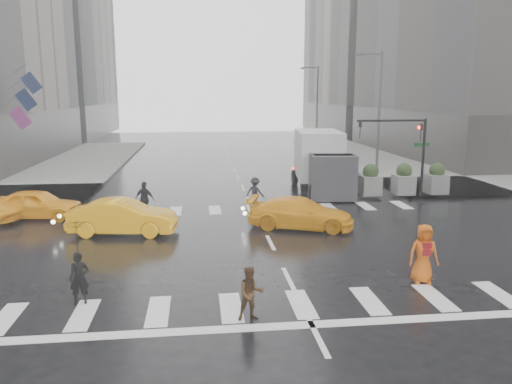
{
  "coord_description": "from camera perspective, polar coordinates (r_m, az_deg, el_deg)",
  "views": [
    {
      "loc": [
        -2.83,
        -19.03,
        5.87
      ],
      "look_at": [
        -0.35,
        2.0,
        1.69
      ],
      "focal_mm": 35.0,
      "sensor_mm": 36.0,
      "label": 1
    }
  ],
  "objects": [
    {
      "name": "ground",
      "position": [
        20.12,
        1.66,
        -5.8
      ],
      "size": [
        120.0,
        120.0,
        0.0
      ],
      "primitive_type": "plane",
      "color": "black",
      "rests_on": "ground"
    },
    {
      "name": "planter_east",
      "position": [
        30.93,
        19.93,
        1.4
      ],
      "size": [
        1.1,
        1.1,
        1.8
      ],
      "color": "gray",
      "rests_on": "ground"
    },
    {
      "name": "planter_west",
      "position": [
        29.36,
        12.93,
        1.3
      ],
      "size": [
        1.1,
        1.1,
        1.8
      ],
      "color": "gray",
      "rests_on": "ground"
    },
    {
      "name": "flag_cluster",
      "position": [
        39.48,
        -25.21,
        9.79
      ],
      "size": [
        2.87,
        3.06,
        4.69
      ],
      "color": "#59595B",
      "rests_on": "ground"
    },
    {
      "name": "sidewalk_ne",
      "position": [
        43.21,
        24.48,
        2.45
      ],
      "size": [
        35.0,
        35.0,
        0.15
      ],
      "primitive_type": "cube",
      "color": "gray",
      "rests_on": "ground"
    },
    {
      "name": "box_truck",
      "position": [
        30.39,
        7.52,
        3.63
      ],
      "size": [
        2.56,
        6.83,
        3.63
      ],
      "rotation": [
        0.0,
        0.0,
        -0.11
      ],
      "color": "silver",
      "rests_on": "ground"
    },
    {
      "name": "pedestrian_orange",
      "position": [
        16.58,
        18.6,
        -6.69
      ],
      "size": [
        0.98,
        0.69,
        1.89
      ],
      "rotation": [
        0.0,
        0.0,
        -0.1
      ],
      "color": "#CA540E",
      "rests_on": "ground"
    },
    {
      "name": "pedestrian_black",
      "position": [
        14.83,
        -19.76,
        -5.99
      ],
      "size": [
        1.08,
        1.1,
        2.43
      ],
      "rotation": [
        0.0,
        0.0,
        0.14
      ],
      "color": "black",
      "rests_on": "ground"
    },
    {
      "name": "pedestrian_far_b",
      "position": [
        26.19,
        -0.11,
        -0.03
      ],
      "size": [
        1.16,
        0.99,
        1.57
      ],
      "primitive_type": "imported",
      "rotation": [
        0.0,
        0.0,
        2.62
      ],
      "color": "black",
      "rests_on": "ground"
    },
    {
      "name": "taxi_mid",
      "position": [
        21.88,
        -14.97,
        -2.78
      ],
      "size": [
        4.65,
        2.1,
        1.48
      ],
      "primitive_type": "imported",
      "rotation": [
        0.0,
        0.0,
        1.45
      ],
      "color": "#FFA60D",
      "rests_on": "ground"
    },
    {
      "name": "taxi_rear",
      "position": [
        22.2,
        5.14,
        -2.41
      ],
      "size": [
        4.52,
        3.12,
        1.36
      ],
      "primitive_type": "imported",
      "rotation": [
        0.0,
        0.0,
        1.25
      ],
      "color": "#FFA60D",
      "rests_on": "ground"
    },
    {
      "name": "taxi_front",
      "position": [
        25.98,
        -23.72,
        -1.27
      ],
      "size": [
        4.29,
        2.21,
        1.4
      ],
      "primitive_type": "imported",
      "rotation": [
        0.0,
        0.0,
        1.43
      ],
      "color": "#FFA60D",
      "rests_on": "ground"
    },
    {
      "name": "planter_mid",
      "position": [
        30.09,
        16.52,
        1.35
      ],
      "size": [
        1.1,
        1.1,
        1.8
      ],
      "color": "gray",
      "rests_on": "ground"
    },
    {
      "name": "street_lamp_near",
      "position": [
        39.5,
        13.75,
        9.51
      ],
      "size": [
        2.15,
        0.22,
        9.0
      ],
      "color": "#59595B",
      "rests_on": "ground"
    },
    {
      "name": "traffic_signal_pole",
      "position": [
        29.64,
        16.91,
        5.55
      ],
      "size": [
        4.45,
        0.42,
        4.5
      ],
      "color": "black",
      "rests_on": "ground"
    },
    {
      "name": "street_lamp_far",
      "position": [
        58.66,
        6.87,
        10.18
      ],
      "size": [
        2.15,
        0.22,
        9.0
      ],
      "color": "#59595B",
      "rests_on": "ground"
    },
    {
      "name": "pedestrian_brown",
      "position": [
        13.33,
        -0.6,
        -11.54
      ],
      "size": [
        0.77,
        0.64,
        1.44
      ],
      "primitive_type": "imported",
      "rotation": [
        0.0,
        0.0,
        0.15
      ],
      "color": "#3F2A16",
      "rests_on": "ground"
    },
    {
      "name": "building_ne_far",
      "position": [
        82.17,
        16.96,
        17.97
      ],
      "size": [
        26.05,
        26.05,
        36.0
      ],
      "color": "gray",
      "rests_on": "ground"
    },
    {
      "name": "road_markings",
      "position": [
        20.11,
        1.66,
        -5.79
      ],
      "size": [
        18.0,
        48.0,
        0.01
      ],
      "primitive_type": null,
      "color": "silver",
      "rests_on": "ground"
    },
    {
      "name": "pedestrian_far_a",
      "position": [
        24.68,
        -12.58,
        -0.81
      ],
      "size": [
        1.17,
        0.97,
        1.73
      ],
      "primitive_type": "imported",
      "rotation": [
        0.0,
        0.0,
        2.73
      ],
      "color": "black",
      "rests_on": "ground"
    }
  ]
}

